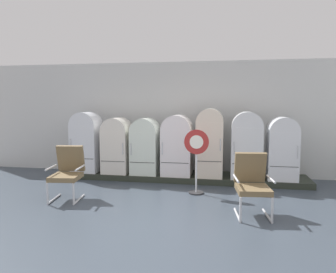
{
  "coord_description": "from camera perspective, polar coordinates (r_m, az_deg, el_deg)",
  "views": [
    {
      "loc": [
        1.1,
        -4.57,
        1.91
      ],
      "look_at": [
        -0.24,
        2.75,
        1.09
      ],
      "focal_mm": 33.7,
      "sensor_mm": 36.0,
      "label": 1
    }
  ],
  "objects": [
    {
      "name": "refrigerator_0",
      "position": [
        8.28,
        -14.55,
        -0.65
      ],
      "size": [
        0.67,
        0.62,
        1.52
      ],
      "color": "white",
      "rests_on": "display_plinth"
    },
    {
      "name": "back_wall",
      "position": [
        8.31,
        2.76,
        3.32
      ],
      "size": [
        11.76,
        0.12,
        2.94
      ],
      "color": "silver",
      "rests_on": "ground"
    },
    {
      "name": "refrigerator_4",
      "position": [
        7.55,
        7.57,
        -0.72
      ],
      "size": [
        0.63,
        0.68,
        1.62
      ],
      "color": "silver",
      "rests_on": "display_plinth"
    },
    {
      "name": "refrigerator_2",
      "position": [
        7.79,
        -4.12,
        -1.48
      ],
      "size": [
        0.66,
        0.66,
        1.38
      ],
      "color": "silver",
      "rests_on": "display_plinth"
    },
    {
      "name": "display_plinth",
      "position": [
        7.89,
        2.09,
        -7.23
      ],
      "size": [
        6.13,
        0.95,
        0.14
      ],
      "primitive_type": "cube",
      "color": "#282E25",
      "rests_on": "ground"
    },
    {
      "name": "ground",
      "position": [
        5.08,
        -3.03,
        -16.13
      ],
      "size": [
        12.0,
        10.0,
        0.05
      ],
      "primitive_type": "cube",
      "color": "#363F4A"
    },
    {
      "name": "refrigerator_3",
      "position": [
        7.66,
        1.67,
        -1.27
      ],
      "size": [
        0.71,
        0.72,
        1.46
      ],
      "color": "white",
      "rests_on": "display_plinth"
    },
    {
      "name": "refrigerator_1",
      "position": [
        8.01,
        -9.23,
        -1.3
      ],
      "size": [
        0.65,
        0.67,
        1.38
      ],
      "color": "silver",
      "rests_on": "display_plinth"
    },
    {
      "name": "refrigerator_6",
      "position": [
        7.64,
        19.98,
        -1.75
      ],
      "size": [
        0.66,
        0.63,
        1.43
      ],
      "color": "white",
      "rests_on": "display_plinth"
    },
    {
      "name": "armchair_left",
      "position": [
        6.54,
        -17.69,
        -5.88
      ],
      "size": [
        0.67,
        0.76,
        1.05
      ],
      "color": "silver",
      "rests_on": "ground"
    },
    {
      "name": "sign_stand",
      "position": [
        6.58,
        5.15,
        -4.47
      ],
      "size": [
        0.51,
        0.32,
        1.35
      ],
      "color": "#2D2D30",
      "rests_on": "ground"
    },
    {
      "name": "refrigerator_5",
      "position": [
        7.53,
        14.02,
        -1.19
      ],
      "size": [
        0.7,
        0.62,
        1.55
      ],
      "color": "white",
      "rests_on": "display_plinth"
    },
    {
      "name": "armchair_right",
      "position": [
        5.56,
        14.93,
        -7.92
      ],
      "size": [
        0.66,
        0.75,
        1.05
      ],
      "color": "silver",
      "rests_on": "ground"
    }
  ]
}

